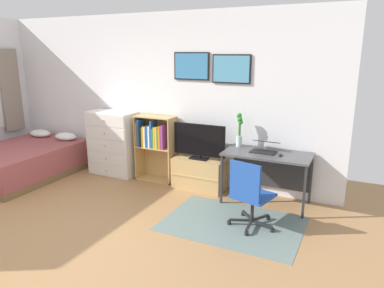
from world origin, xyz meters
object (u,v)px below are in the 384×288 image
object	(u,v)px
tv_stand	(199,174)
office_chair	(249,193)
laptop	(265,147)
bookshelf	(154,142)
computer_mouse	(280,155)
dresser	(113,143)
bamboo_vase	(239,129)
bed	(24,161)
desk	(269,161)
television	(199,142)

from	to	relation	value
tv_stand	office_chair	world-z (taller)	office_chair
laptop	office_chair	bearing A→B (deg)	-83.51
tv_stand	office_chair	size ratio (longest dim) A/B	0.93
tv_stand	bookshelf	bearing A→B (deg)	177.11
bookshelf	office_chair	distance (m)	2.18
bookshelf	computer_mouse	xyz separation A→B (m)	(2.12, -0.21, 0.10)
dresser	bamboo_vase	distance (m)	2.30
bed	laptop	xyz separation A→B (m)	(4.02, 0.74, 0.54)
desk	office_chair	xyz separation A→B (m)	(0.01, -0.91, -0.15)
laptop	television	bearing A→B (deg)	-178.30
dresser	laptop	size ratio (longest dim) A/B	2.91
bed	television	size ratio (longest dim) A/B	2.31
dresser	tv_stand	xyz separation A→B (m)	(1.64, 0.02, -0.31)
bookshelf	office_chair	xyz separation A→B (m)	(1.94, -0.98, -0.20)
computer_mouse	bamboo_vase	distance (m)	0.75
dresser	office_chair	world-z (taller)	dresser
bamboo_vase	television	bearing A→B (deg)	-171.84
office_chair	computer_mouse	bearing A→B (deg)	90.56
desk	computer_mouse	distance (m)	0.28
bed	bamboo_vase	xyz separation A→B (m)	(3.61, 0.84, 0.74)
office_chair	desk	bearing A→B (deg)	104.12
desk	tv_stand	bearing A→B (deg)	178.47
television	laptop	world-z (taller)	television
dresser	desk	distance (m)	2.73
laptop	computer_mouse	size ratio (longest dim) A/B	3.67
bookshelf	desk	xyz separation A→B (m)	(1.93, -0.07, -0.05)
desk	bamboo_vase	xyz separation A→B (m)	(-0.47, 0.09, 0.40)
dresser	bookshelf	bearing A→B (deg)	4.16
bed	laptop	world-z (taller)	laptop
tv_stand	laptop	size ratio (longest dim) A/B	2.10
desk	computer_mouse	bearing A→B (deg)	-37.31
laptop	bookshelf	bearing A→B (deg)	179.87
bookshelf	tv_stand	xyz separation A→B (m)	(0.85, -0.04, -0.41)
dresser	desk	xyz separation A→B (m)	(2.72, -0.01, 0.05)
television	laptop	bearing A→B (deg)	-0.37
bamboo_vase	computer_mouse	bearing A→B (deg)	-19.67
desk	office_chair	distance (m)	0.92
bookshelf	computer_mouse	bearing A→B (deg)	-5.77
desk	dresser	bearing A→B (deg)	179.71
office_chair	tv_stand	bearing A→B (deg)	152.96
tv_stand	laptop	xyz separation A→B (m)	(1.02, -0.03, 0.56)
desk	laptop	xyz separation A→B (m)	(-0.06, 0.00, 0.19)
bed	office_chair	xyz separation A→B (m)	(4.09, -0.17, 0.19)
bed	computer_mouse	xyz separation A→B (m)	(4.27, 0.60, 0.49)
dresser	bamboo_vase	xyz separation A→B (m)	(2.25, 0.08, 0.45)
bed	computer_mouse	bearing A→B (deg)	6.91
tv_stand	computer_mouse	bearing A→B (deg)	-7.66
bed	desk	bearing A→B (deg)	9.21
dresser	bed	bearing A→B (deg)	-150.92
bookshelf	desk	world-z (taller)	bookshelf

